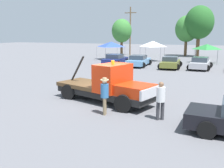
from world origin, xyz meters
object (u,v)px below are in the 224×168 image
Objects in this scene: parked_car_silver at (200,63)px; canopy_tent_white at (153,44)px; person_near_truck at (161,98)px; canopy_tent_blue at (111,44)px; utility_pole at (130,30)px; parked_car_navy at (115,60)px; tow_truck at (109,86)px; canopy_tent_green at (207,47)px; tree_right at (187,29)px; tree_center at (122,31)px; tree_left at (199,23)px; parked_car_olive at (171,62)px; parked_car_skyblue at (139,61)px; person_at_hood at (105,93)px.

canopy_tent_white reaches higher than parked_car_silver.
canopy_tent_white is (-6.14, 24.26, 1.43)m from person_near_truck.
canopy_tent_blue is 0.39× the size of utility_pole.
parked_car_navy is 10.10m from parked_car_silver.
parked_car_silver is at bearing 93.11° from tow_truck.
canopy_tent_white is at bearing -30.27° from parked_car_navy.
parked_car_silver is 6.84m from canopy_tent_green.
utility_pole reaches higher than tree_right.
tree_center reaches higher than canopy_tent_green.
parked_car_navy is at bearing 175.58° from person_near_truck.
tree_left is at bearing -30.24° from parked_car_navy.
tree_left is (-1.40, 15.85, 4.99)m from parked_car_silver.
parked_car_olive is at bearing 103.87° from tow_truck.
tree_left is (5.38, 9.69, 3.20)m from canopy_tent_white.
tow_truck is at bearing -170.92° from parked_car_skyblue.
canopy_tent_white is 0.34× the size of utility_pole.
parked_car_navy is at bearing -78.43° from utility_pole.
tree_left is (2.51, 32.16, 4.70)m from tow_truck.
person_at_hood reaches higher than person_near_truck.
parked_car_navy is at bearing 82.07° from parked_car_skyblue.
canopy_tent_blue is at bearing 54.15° from parked_car_olive.
tow_truck reaches higher than person_near_truck.
person_near_truck is 19.06m from parked_car_skyblue.
parked_car_olive is 12.00m from canopy_tent_blue.
parked_car_olive is 18.97m from utility_pole.
parked_car_skyblue is 1.05× the size of parked_car_silver.
parked_car_olive is at bearing -96.01° from parked_car_skyblue.
canopy_tent_green is (0.34, 6.67, 1.49)m from parked_car_silver.
person_at_hood is 0.37× the size of parked_car_navy.
tow_truck is 1.38× the size of parked_car_olive.
parked_car_silver is at bearing -24.81° from canopy_tent_blue.
person_near_truck is 25.07m from canopy_tent_white.
parked_car_olive is at bearing -96.13° from tree_left.
parked_car_navy is 0.56× the size of utility_pole.
tree_left reaches higher than parked_car_navy.
parked_car_silver is 14.54m from canopy_tent_blue.
utility_pole is at bearing 29.84° from parked_car_olive.
parked_car_silver is at bearing -84.94° from tree_left.
tow_truck is 16.77m from parked_car_silver.
parked_car_navy and parked_car_olive have the same top height.
canopy_tent_green is at bearing 2.57° from canopy_tent_blue.
canopy_tent_green is at bearing -69.39° from tree_right.
parked_car_navy is at bearing -119.09° from canopy_tent_white.
parked_car_navy is 15.80m from utility_pole.
canopy_tent_green is at bearing 96.12° from tow_truck.
canopy_tent_green is (7.32, 6.80, 1.49)m from parked_car_skyblue.
canopy_tent_blue is 9.43m from utility_pole.
parked_car_silver is 0.72× the size of tree_center.
parked_car_olive is 19.40m from tree_center.
tree_right reaches higher than parked_car_skyblue.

